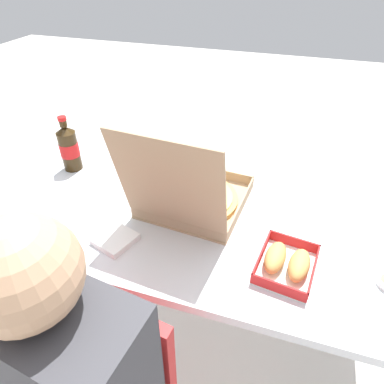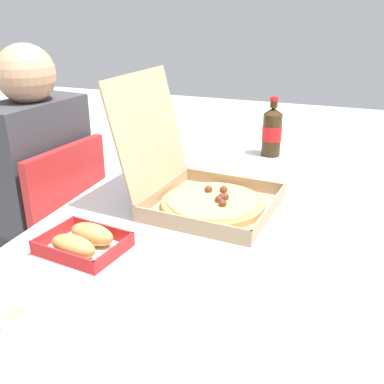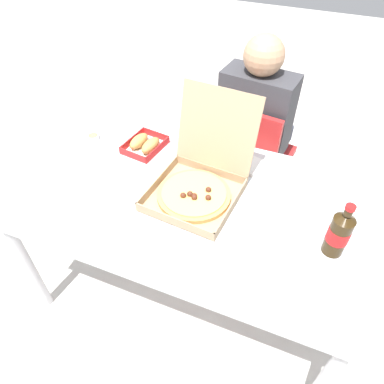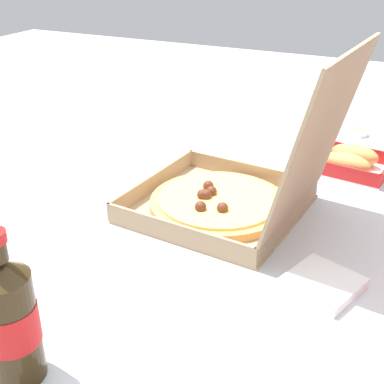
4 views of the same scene
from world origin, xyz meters
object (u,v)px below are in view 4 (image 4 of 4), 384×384
pizza_box_open (233,193)px  bread_side_box (350,161)px  cola_bottle (9,320)px  dipping_sauce_cup (358,131)px  napkin_pile (323,284)px  paper_menu (248,125)px

pizza_box_open → bread_side_box: (-0.33, 0.18, -0.02)m
cola_bottle → pizza_box_open: bearing=170.1°
bread_side_box → cola_bottle: 0.92m
bread_side_box → dipping_sauce_cup: size_ratio=3.73×
bread_side_box → napkin_pile: 0.51m
bread_side_box → cola_bottle: bearing=-17.5°
cola_bottle → bread_side_box: bearing=162.5°
pizza_box_open → paper_menu: pizza_box_open is taller
cola_bottle → paper_menu: cola_bottle is taller
bread_side_box → paper_menu: size_ratio=0.99×
pizza_box_open → bread_side_box: size_ratio=2.11×
pizza_box_open → napkin_pile: bearing=53.0°
bread_side_box → dipping_sauce_cup: 0.27m
cola_bottle → paper_menu: bearing=-176.4°
dipping_sauce_cup → cola_bottle: bearing=-12.4°
pizza_box_open → paper_menu: size_ratio=2.10×
dipping_sauce_cup → paper_menu: bearing=-78.9°
pizza_box_open → napkin_pile: 0.29m
cola_bottle → napkin_pile: (-0.36, 0.32, -0.08)m
pizza_box_open → bread_side_box: pizza_box_open is taller
bread_side_box → napkin_pile: bearing=5.6°
bread_side_box → napkin_pile: bread_side_box is taller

